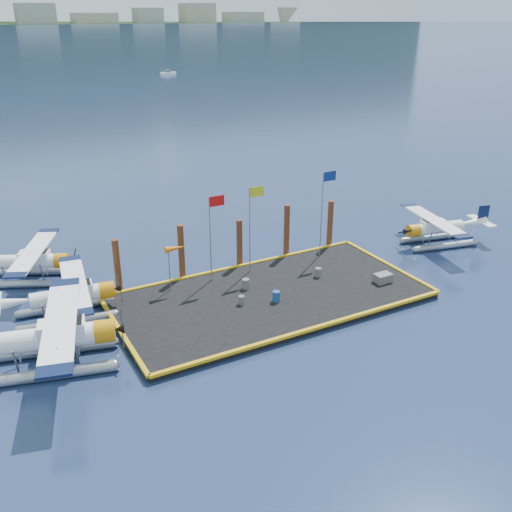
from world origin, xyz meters
The scene contains 22 objects.
ground centered at (0.00, 0.00, 0.00)m, with size 4000.00×4000.00×0.00m, color navy.
dock centered at (0.00, 0.00, 0.20)m, with size 20.00×10.00×0.40m, color black.
dock_bumpers centered at (0.00, 0.00, 0.49)m, with size 20.25×10.25×0.18m, color #C6950B, non-canonical shape.
far_backdrop centered at (239.91, 1737.52, 9.45)m, with size 3050.00×2050.00×810.00m.
seaplane_a centered at (-13.77, -1.18, 1.59)m, with size 9.54×10.31×3.66m.
seaplane_b centered at (-11.94, 3.83, 1.35)m, with size 7.98×8.79×3.11m.
seaplane_c centered at (-13.30, 10.46, 1.35)m, with size 8.07×8.46×3.11m.
seaplane_d centered at (16.54, 1.94, 1.30)m, with size 7.78×8.45×2.99m.
drum_0 centered at (-2.26, -0.27, 0.68)m, with size 0.40×0.40×0.56m, color #56555A.
drum_1 centered at (-0.13, -0.98, 0.74)m, with size 0.49×0.49×0.69m, color navy.
drum_4 centered at (4.33, 0.81, 0.71)m, with size 0.44×0.44×0.62m, color #56555A.
drum_5 centered at (-1.00, 1.55, 0.74)m, with size 0.49×0.49×0.68m, color #56555A.
crate centered at (7.75, -2.03, 0.69)m, with size 1.18×0.79×0.59m, color #56555A.
flagpole_red centered at (-2.29, 3.80, 4.40)m, with size 1.14×0.08×6.00m.
flagpole_yellow centered at (0.70, 3.80, 4.51)m, with size 1.14×0.08×6.20m.
flagpole_blue centered at (6.70, 3.80, 4.69)m, with size 1.14×0.08×6.50m.
windsock centered at (-5.03, 3.80, 3.23)m, with size 1.40×0.44×3.12m.
piling_0 centered at (-8.50, 5.40, 2.00)m, with size 0.44×0.44×4.00m, color #492C15.
piling_1 centered at (-4.00, 5.40, 2.10)m, with size 0.44×0.44×4.20m, color #492C15.
piling_2 centered at (0.50, 5.40, 1.90)m, with size 0.44×0.44×3.80m, color #492C15.
piling_3 centered at (4.50, 5.40, 2.15)m, with size 0.44×0.44×4.30m, color #492C15.
piling_4 centered at (8.50, 5.40, 2.00)m, with size 0.44×0.44×4.00m, color #492C15.
Camera 1 is at (-16.74, -28.88, 17.54)m, focal length 40.00 mm.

